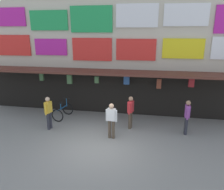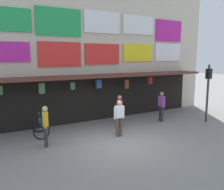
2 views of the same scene
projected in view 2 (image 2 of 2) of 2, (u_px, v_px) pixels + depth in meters
name	position (u px, v px, depth m)	size (l,w,h in m)	color
ground_plane	(121.00, 144.00, 10.04)	(80.00, 80.00, 0.00)	gray
shopfront	(78.00, 51.00, 13.32)	(18.00, 2.60, 8.00)	beige
traffic_light_far	(208.00, 84.00, 13.16)	(0.30, 0.33, 3.20)	#38383D
bicycle_parked	(40.00, 128.00, 10.96)	(0.88, 1.25, 1.05)	black
pedestrian_in_green	(119.00, 116.00, 10.82)	(0.53, 0.25, 1.68)	brown
pedestrian_in_yellow	(45.00, 124.00, 9.58)	(0.28, 0.52, 1.68)	#2D2D38
pedestrian_in_purple	(161.00, 105.00, 13.38)	(0.24, 0.53, 1.68)	#2D2D38
pedestrian_in_red	(119.00, 109.00, 12.21)	(0.31, 0.51, 1.68)	brown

